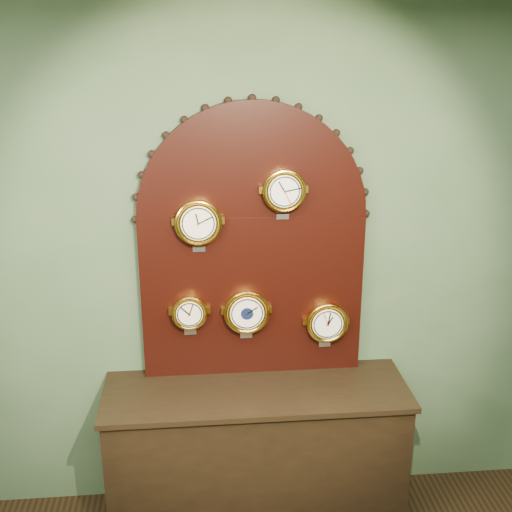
{
  "coord_description": "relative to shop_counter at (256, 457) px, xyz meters",
  "views": [
    {
      "loc": [
        -0.29,
        -0.84,
        2.66
      ],
      "look_at": [
        0.0,
        2.25,
        1.58
      ],
      "focal_mm": 46.09,
      "sensor_mm": 36.0,
      "label": 1
    }
  ],
  "objects": [
    {
      "name": "hygrometer",
      "position": [
        -0.34,
        0.15,
        0.83
      ],
      "size": [
        0.19,
        0.08,
        0.24
      ],
      "color": "gold",
      "rests_on": "display_board"
    },
    {
      "name": "arabic_clock",
      "position": [
        0.15,
        0.15,
        1.48
      ],
      "size": [
        0.22,
        0.08,
        0.27
      ],
      "color": "gold",
      "rests_on": "display_board"
    },
    {
      "name": "shop_counter",
      "position": [
        0.0,
        0.0,
        0.0
      ],
      "size": [
        1.6,
        0.5,
        0.8
      ],
      "primitive_type": "cube",
      "color": "black",
      "rests_on": "ground_plane"
    },
    {
      "name": "roman_clock",
      "position": [
        -0.28,
        0.15,
        1.33
      ],
      "size": [
        0.24,
        0.08,
        0.29
      ],
      "color": "gold",
      "rests_on": "display_board"
    },
    {
      "name": "barometer",
      "position": [
        -0.04,
        0.15,
        0.82
      ],
      "size": [
        0.25,
        0.08,
        0.3
      ],
      "color": "gold",
      "rests_on": "display_board"
    },
    {
      "name": "tide_clock",
      "position": [
        0.4,
        0.15,
        0.74
      ],
      "size": [
        0.23,
        0.08,
        0.28
      ],
      "color": "gold",
      "rests_on": "display_board"
    },
    {
      "name": "display_board",
      "position": [
        0.0,
        0.22,
        1.23
      ],
      "size": [
        1.26,
        0.06,
        1.53
      ],
      "color": "black",
      "rests_on": "shop_counter"
    },
    {
      "name": "wall_back",
      "position": [
        0.0,
        0.27,
        1.0
      ],
      "size": [
        4.0,
        0.0,
        4.0
      ],
      "primitive_type": "plane",
      "rotation": [
        1.57,
        0.0,
        0.0
      ],
      "color": "#41593D",
      "rests_on": "ground"
    }
  ]
}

